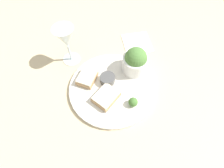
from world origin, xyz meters
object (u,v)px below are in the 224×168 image
Objects in this scene: salad_bowl at (135,61)px; wine_glass at (66,39)px; cheese_toast_far at (87,78)px; sauce_ramekin at (107,79)px; napkin at (137,43)px; cheese_toast_near at (106,97)px.

wine_glass is (0.18, -0.19, 0.05)m from salad_bowl.
wine_glass reaches higher than salad_bowl.
cheese_toast_far is at bearing -17.61° from salad_bowl.
sauce_ramekin is 0.58× the size of cheese_toast_far.
wine_glass reaches higher than sauce_ramekin.
cheese_toast_far is 0.60× the size of napkin.
salad_bowl is 0.17m from cheese_toast_near.
salad_bowl is 0.66× the size of napkin.
sauce_ramekin reaches higher than cheese_toast_near.
sauce_ramekin reaches higher than napkin.
sauce_ramekin is at bearing 25.29° from napkin.
cheese_toast_near is at bearing 17.23° from salad_bowl.
cheese_toast_near is 0.11m from cheese_toast_far.
sauce_ramekin reaches higher than cheese_toast_far.
wine_glass is 0.31m from napkin.
wine_glass is (0.02, -0.24, 0.09)m from cheese_toast_near.
cheese_toast_near is 0.31m from napkin.
cheese_toast_far is at bearing -81.20° from cheese_toast_near.
cheese_toast_far is at bearing 11.81° from napkin.
cheese_toast_far is (0.02, -0.10, 0.00)m from cheese_toast_near.
napkin is (-0.26, -0.16, -0.02)m from cheese_toast_near.
sauce_ramekin is 0.35× the size of wine_glass.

